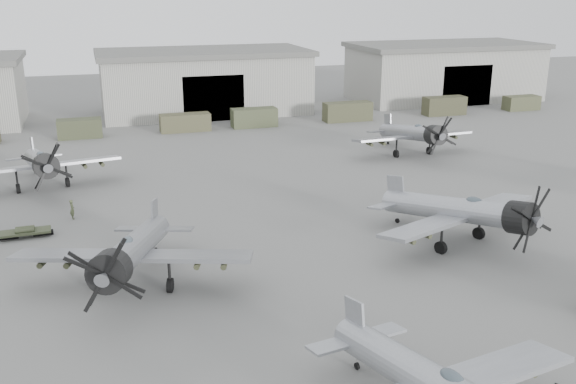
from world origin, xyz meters
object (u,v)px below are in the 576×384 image
object	(u,v)px
aircraft_mid_1	(131,252)
ground_crew	(72,209)
aircraft_mid_2	(465,211)
aircraft_far_1	(415,134)
aircraft_far_0	(41,163)

from	to	relation	value
aircraft_mid_1	ground_crew	size ratio (longest dim) A/B	8.99
aircraft_mid_1	aircraft_mid_2	world-z (taller)	aircraft_mid_2
aircraft_mid_1	aircraft_far_1	distance (m)	38.66
aircraft_far_1	ground_crew	bearing A→B (deg)	-166.80
aircraft_far_1	aircraft_mid_1	bearing A→B (deg)	-144.74
aircraft_far_0	ground_crew	bearing A→B (deg)	-83.31
aircraft_mid_1	aircraft_mid_2	xyz separation A→B (m)	(22.06, 0.46, 0.00)
aircraft_mid_1	ground_crew	world-z (taller)	aircraft_mid_1
aircraft_mid_2	aircraft_far_0	distance (m)	35.76
aircraft_mid_2	ground_crew	xyz separation A→B (m)	(-25.59, 13.63, -1.76)
aircraft_mid_2	ground_crew	distance (m)	29.04
aircraft_mid_2	ground_crew	size ratio (longest dim) A/B	8.92
aircraft_mid_1	aircraft_far_1	bearing A→B (deg)	56.00
aircraft_far_1	aircraft_mid_2	bearing A→B (deg)	-112.63
aircraft_far_0	ground_crew	xyz separation A→B (m)	(2.53, -8.46, -1.71)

